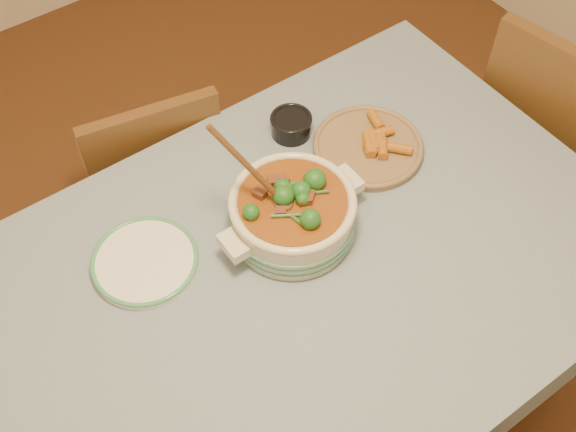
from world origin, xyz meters
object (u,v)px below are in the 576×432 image
at_px(dining_table, 287,295).
at_px(condiment_bowl, 291,124).
at_px(white_plate, 145,261).
at_px(fried_plate, 368,146).
at_px(stew_casserole, 292,212).
at_px(chair_right, 554,137).
at_px(chair_far, 155,172).

xyz_separation_m(dining_table, condiment_bowl, (0.27, 0.36, 0.12)).
bearing_deg(white_plate, fried_plate, -2.58).
distance_m(stew_casserole, white_plate, 0.36).
distance_m(dining_table, chair_right, 1.06).
xyz_separation_m(stew_casserole, condiment_bowl, (0.19, 0.26, -0.04)).
bearing_deg(condiment_bowl, stew_casserole, -125.46).
distance_m(white_plate, chair_far, 0.60).
height_order(condiment_bowl, chair_far, chair_far).
xyz_separation_m(stew_casserole, chair_far, (-0.10, 0.59, -0.36)).
bearing_deg(dining_table, white_plate, 138.87).
height_order(dining_table, white_plate, white_plate).
xyz_separation_m(stew_casserole, white_plate, (-0.34, 0.12, -0.06)).
xyz_separation_m(dining_table, fried_plate, (0.40, 0.19, 0.11)).
bearing_deg(dining_table, stew_casserole, 48.88).
relative_size(dining_table, chair_far, 2.02).
height_order(fried_plate, chair_right, chair_right).
bearing_deg(stew_casserole, chair_far, 99.14).
relative_size(dining_table, fried_plate, 4.99).
bearing_deg(white_plate, chair_right, -7.97).
bearing_deg(dining_table, chair_right, 2.08).
distance_m(dining_table, condiment_bowl, 0.47).
bearing_deg(chair_far, fried_plate, 141.00).
bearing_deg(chair_far, white_plate, 74.19).
bearing_deg(dining_table, fried_plate, 25.52).
bearing_deg(chair_right, fried_plate, 65.55).
distance_m(dining_table, stew_casserole, 0.21).
xyz_separation_m(white_plate, fried_plate, (0.65, -0.03, 0.01)).
height_order(stew_casserole, condiment_bowl, stew_casserole).
xyz_separation_m(fried_plate, chair_far, (-0.41, 0.50, -0.30)).
relative_size(dining_table, stew_casserole, 4.47).
bearing_deg(fried_plate, stew_casserole, -163.51).
height_order(fried_plate, chair_far, chair_far).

